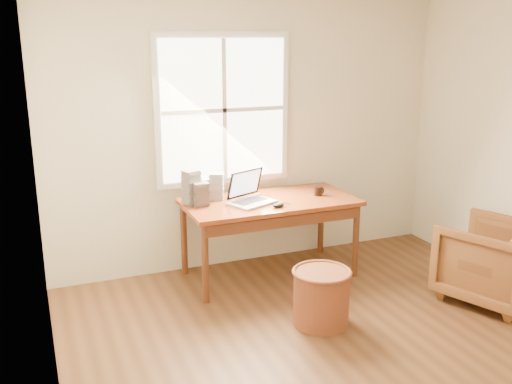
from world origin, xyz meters
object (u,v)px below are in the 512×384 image
(armchair, at_px, (491,261))
(laptop, at_px, (252,189))
(desk, at_px, (270,202))
(coffee_mug, at_px, (318,191))
(wicker_stool, at_px, (321,298))
(cd_stack_a, at_px, (216,186))

(armchair, height_order, laptop, laptop)
(desk, xyz_separation_m, coffee_mug, (0.49, -0.04, 0.06))
(wicker_stool, distance_m, cd_stack_a, 1.47)
(wicker_stool, bearing_deg, desk, 89.68)
(desk, xyz_separation_m, wicker_stool, (-0.01, -1.04, -0.51))
(wicker_stool, xyz_separation_m, coffee_mug, (0.50, 1.00, 0.57))
(armchair, distance_m, laptop, 2.16)
(armchair, height_order, wicker_stool, armchair)
(laptop, xyz_separation_m, coffee_mug, (0.69, 0.03, -0.09))
(coffee_mug, bearing_deg, cd_stack_a, 160.92)
(wicker_stool, xyz_separation_m, laptop, (-0.20, 0.98, 0.66))
(wicker_stool, xyz_separation_m, cd_stack_a, (-0.45, 1.24, 0.65))
(desk, distance_m, armchair, 2.00)
(coffee_mug, height_order, cd_stack_a, cd_stack_a)
(armchair, xyz_separation_m, laptop, (-1.75, 1.14, 0.53))
(desk, relative_size, cd_stack_a, 6.37)
(cd_stack_a, bearing_deg, coffee_mug, -14.22)
(wicker_stool, relative_size, coffee_mug, 5.04)
(coffee_mug, xyz_separation_m, cd_stack_a, (-0.94, 0.24, 0.08))
(armchair, distance_m, cd_stack_a, 2.50)
(desk, relative_size, wicker_stool, 3.63)
(armchair, xyz_separation_m, wicker_stool, (-1.56, 0.16, -0.13))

